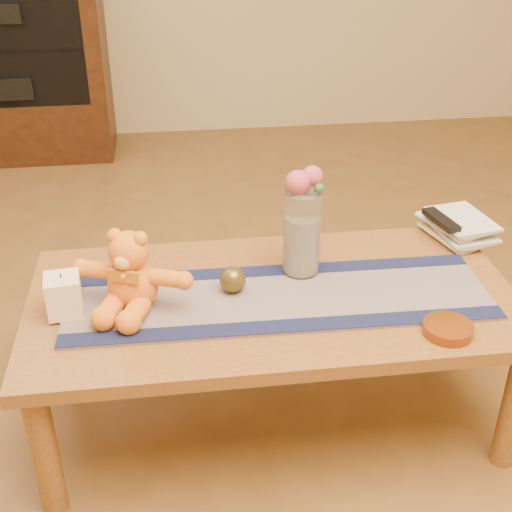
{
  "coord_description": "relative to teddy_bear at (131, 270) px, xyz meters",
  "views": [
    {
      "loc": [
        -0.27,
        -1.63,
        1.52
      ],
      "look_at": [
        -0.05,
        0.0,
        0.58
      ],
      "focal_mm": 47.97,
      "sensor_mm": 36.0,
      "label": 1
    }
  ],
  "objects": [
    {
      "name": "book_lower",
      "position": [
        0.98,
        0.25,
        -0.09
      ],
      "size": [
        0.19,
        0.24,
        0.02
      ],
      "primitive_type": "imported",
      "rotation": [
        0.0,
        0.0,
        0.13
      ],
      "color": "beige",
      "rests_on": "book_bottom"
    },
    {
      "name": "rose_left",
      "position": [
        0.47,
        0.1,
        0.19
      ],
      "size": [
        0.07,
        0.07,
        0.07
      ],
      "primitive_type": "sphere",
      "color": "#BF4352",
      "rests_on": "glass_vase"
    },
    {
      "name": "book_top",
      "position": [
        0.98,
        0.25,
        -0.05
      ],
      "size": [
        0.2,
        0.25,
        0.02
      ],
      "primitive_type": "imported",
      "rotation": [
        0.0,
        0.0,
        0.16
      ],
      "color": "beige",
      "rests_on": "book_upper"
    },
    {
      "name": "blue_flower_back",
      "position": [
        0.5,
        0.15,
        0.18
      ],
      "size": [
        0.04,
        0.04,
        0.04
      ],
      "primitive_type": "sphere",
      "color": "#5553B4",
      "rests_on": "glass_vase"
    },
    {
      "name": "coffee_table_top",
      "position": [
        0.39,
        0.01,
        -0.14
      ],
      "size": [
        1.4,
        0.7,
        0.04
      ],
      "primitive_type": "cube",
      "color": "brown",
      "rests_on": "floor"
    },
    {
      "name": "teddy_bear",
      "position": [
        0.0,
        0.0,
        0.0
      ],
      "size": [
        0.4,
        0.36,
        0.22
      ],
      "primitive_type": null,
      "rotation": [
        0.0,
        0.0,
        -0.36
      ],
      "color": "orange",
      "rests_on": "persian_runner"
    },
    {
      "name": "rose_right",
      "position": [
        0.52,
        0.12,
        0.2
      ],
      "size": [
        0.06,
        0.06,
        0.06
      ],
      "primitive_type": "sphere",
      "color": "#BF4352",
      "rests_on": "glass_vase"
    },
    {
      "name": "book_upper",
      "position": [
        0.97,
        0.25,
        -0.07
      ],
      "size": [
        0.23,
        0.26,
        0.02
      ],
      "primitive_type": "imported",
      "rotation": [
        0.0,
        0.0,
        0.32
      ],
      "color": "beige",
      "rests_on": "book_lower"
    },
    {
      "name": "glass_vase",
      "position": [
        0.49,
        0.11,
        0.02
      ],
      "size": [
        0.11,
        0.11,
        0.26
      ],
      "primitive_type": "cylinder",
      "color": "silver",
      "rests_on": "persian_runner"
    },
    {
      "name": "potpourri_fill",
      "position": [
        0.49,
        0.11,
        -0.02
      ],
      "size": [
        0.09,
        0.09,
        0.18
      ],
      "primitive_type": "cylinder",
      "color": "beige",
      "rests_on": "glass_vase"
    },
    {
      "name": "floor",
      "position": [
        0.39,
        0.01,
        -0.57
      ],
      "size": [
        5.5,
        5.5,
        0.0
      ],
      "primitive_type": "plane",
      "color": "brown",
      "rests_on": "ground"
    },
    {
      "name": "runner_border_far",
      "position": [
        0.41,
        0.13,
        -0.11
      ],
      "size": [
        1.2,
        0.08,
        0.0
      ],
      "primitive_type": "cube",
      "rotation": [
        0.0,
        0.0,
        -0.02
      ],
      "color": "#13173A",
      "rests_on": "persian_runner"
    },
    {
      "name": "table_leg_br",
      "position": [
        1.03,
        0.3,
        -0.36
      ],
      "size": [
        0.07,
        0.07,
        0.41
      ],
      "primitive_type": "cylinder",
      "color": "brown",
      "rests_on": "floor"
    },
    {
      "name": "runner_border_near",
      "position": [
        0.4,
        -0.16,
        -0.11
      ],
      "size": [
        1.2,
        0.08,
        0.0
      ],
      "primitive_type": "cube",
      "rotation": [
        0.0,
        0.0,
        -0.02
      ],
      "color": "#13173A",
      "rests_on": "persian_runner"
    },
    {
      "name": "table_leg_bl",
      "position": [
        -0.25,
        0.3,
        -0.36
      ],
      "size": [
        0.07,
        0.07,
        0.41
      ],
      "primitive_type": "cylinder",
      "color": "brown",
      "rests_on": "floor"
    },
    {
      "name": "candle_wick",
      "position": [
        -0.18,
        -0.02,
        0.01
      ],
      "size": [
        0.0,
        0.0,
        0.01
      ],
      "primitive_type": "cylinder",
      "rotation": [
        0.0,
        0.0,
        0.12
      ],
      "color": "black",
      "rests_on": "pillar_candle"
    },
    {
      "name": "amber_dish",
      "position": [
        0.82,
        -0.24,
        -0.1
      ],
      "size": [
        0.16,
        0.16,
        0.03
      ],
      "primitive_type": "cylinder",
      "rotation": [
        0.0,
        0.0,
        0.24
      ],
      "color": "#BF5914",
      "rests_on": "coffee_table_top"
    },
    {
      "name": "leaf_sprig",
      "position": [
        0.53,
        0.09,
        0.17
      ],
      "size": [
        0.03,
        0.03,
        0.03
      ],
      "primitive_type": "sphere",
      "color": "#33662D",
      "rests_on": "glass_vase"
    },
    {
      "name": "bronze_ball",
      "position": [
        0.28,
        0.03,
        -0.07
      ],
      "size": [
        0.09,
        0.09,
        0.08
      ],
      "primitive_type": "sphere",
      "rotation": [
        0.0,
        0.0,
        0.13
      ],
      "color": "#53471B",
      "rests_on": "persian_runner"
    },
    {
      "name": "blue_flower_side",
      "position": [
        0.46,
        0.13,
        0.17
      ],
      "size": [
        0.04,
        0.04,
        0.04
      ],
      "primitive_type": "sphere",
      "color": "#5553B4",
      "rests_on": "glass_vase"
    },
    {
      "name": "tv_remote",
      "position": [
        0.97,
        0.24,
        -0.03
      ],
      "size": [
        0.08,
        0.17,
        0.02
      ],
      "primitive_type": "cube",
      "rotation": [
        0.0,
        0.0,
        0.21
      ],
      "color": "black",
      "rests_on": "book_top"
    },
    {
      "name": "pillar_candle",
      "position": [
        -0.18,
        -0.02,
        -0.05
      ],
      "size": [
        0.1,
        0.1,
        0.11
      ],
      "primitive_type": "cube",
      "rotation": [
        0.0,
        0.0,
        0.12
      ],
      "color": "#FFEFBB",
      "rests_on": "persian_runner"
    },
    {
      "name": "persian_runner",
      "position": [
        0.41,
        -0.02,
        -0.11
      ],
      "size": [
        1.21,
        0.37,
        0.01
      ],
      "primitive_type": "cube",
      "rotation": [
        0.0,
        0.0,
        -0.02
      ],
      "color": "#192046",
      "rests_on": "coffee_table_top"
    },
    {
      "name": "table_leg_fl",
      "position": [
        -0.25,
        -0.28,
        -0.36
      ],
      "size": [
        0.07,
        0.07,
        0.41
      ],
      "primitive_type": "cylinder",
      "color": "brown",
      "rests_on": "floor"
    },
    {
      "name": "book_bottom",
      "position": [
        0.97,
        0.25,
        -0.11
      ],
      "size": [
        0.22,
        0.26,
        0.02
      ],
      "primitive_type": "imported",
      "rotation": [
        0.0,
        0.0,
        0.27
      ],
      "color": "beige",
      "rests_on": "coffee_table_top"
    }
  ]
}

